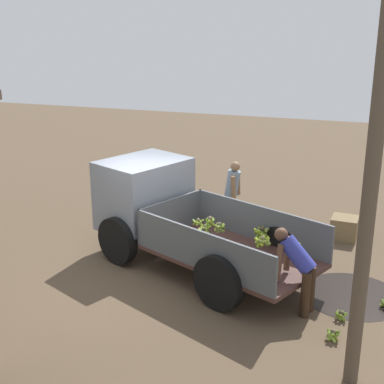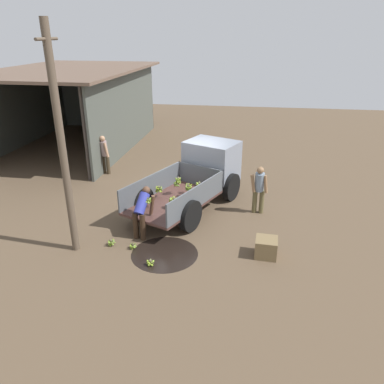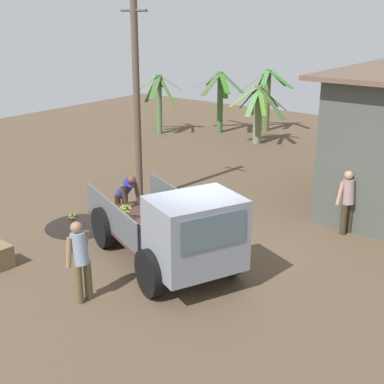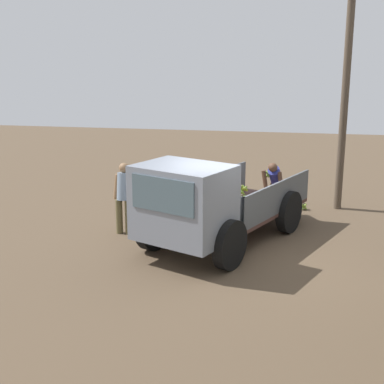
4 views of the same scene
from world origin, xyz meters
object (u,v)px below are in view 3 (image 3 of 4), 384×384
at_px(cargo_truck, 181,232).
at_px(person_foreground_visitor, 80,258).
at_px(banana_bunch_on_ground_1, 72,216).
at_px(utility_pole, 137,101).
at_px(banana_bunch_on_ground_2, 127,207).
at_px(person_bystander_near_shed, 348,199).
at_px(person_worker_loading, 125,195).
at_px(banana_bunch_on_ground_0, 109,214).

distance_m(cargo_truck, person_foreground_visitor, 2.13).
bearing_deg(banana_bunch_on_ground_1, utility_pole, 78.20).
relative_size(person_foreground_visitor, banana_bunch_on_ground_2, 7.14).
distance_m(utility_pole, banana_bunch_on_ground_2, 2.97).
distance_m(person_bystander_near_shed, banana_bunch_on_ground_1, 7.18).
height_order(person_worker_loading, banana_bunch_on_ground_1, person_worker_loading).
height_order(utility_pole, person_bystander_near_shed, utility_pole).
relative_size(person_foreground_visitor, person_bystander_near_shed, 1.00).
xyz_separation_m(person_foreground_visitor, person_bystander_near_shed, (2.79, 6.21, 0.00)).
relative_size(utility_pole, person_foreground_visitor, 3.57).
bearing_deg(person_foreground_visitor, person_worker_loading, -54.86).
distance_m(person_bystander_near_shed, banana_bunch_on_ground_2, 5.93).
bearing_deg(person_foreground_visitor, cargo_truck, -111.71).
distance_m(person_foreground_visitor, banana_bunch_on_ground_2, 4.88).
bearing_deg(banana_bunch_on_ground_1, person_foreground_visitor, -38.28).
xyz_separation_m(cargo_truck, person_foreground_visitor, (-0.92, -1.91, -0.11)).
relative_size(cargo_truck, banana_bunch_on_ground_1, 21.95).
bearing_deg(person_bystander_near_shed, banana_bunch_on_ground_1, 48.29).
relative_size(cargo_truck, banana_bunch_on_ground_0, 22.86).
height_order(cargo_truck, person_bystander_near_shed, cargo_truck).
xyz_separation_m(utility_pole, person_worker_loading, (0.99, -1.61, -2.11)).
relative_size(person_foreground_visitor, person_worker_loading, 1.14).
relative_size(utility_pole, banana_bunch_on_ground_1, 25.82).
bearing_deg(banana_bunch_on_ground_2, person_foreground_visitor, -56.46).
xyz_separation_m(person_bystander_near_shed, banana_bunch_on_ground_1, (-6.22, -3.50, -0.81)).
distance_m(cargo_truck, person_worker_loading, 3.22).
bearing_deg(banana_bunch_on_ground_2, banana_bunch_on_ground_0, -96.39).
xyz_separation_m(cargo_truck, person_worker_loading, (-2.91, 1.38, -0.18)).
distance_m(cargo_truck, banana_bunch_on_ground_2, 4.25).
height_order(cargo_truck, utility_pole, utility_pole).
xyz_separation_m(person_worker_loading, person_bystander_near_shed, (4.77, 2.92, 0.08)).
relative_size(person_worker_loading, banana_bunch_on_ground_0, 6.61).
bearing_deg(cargo_truck, person_worker_loading, 178.56).
bearing_deg(cargo_truck, banana_bunch_on_ground_1, -166.38).
distance_m(utility_pole, person_bystander_near_shed, 6.24).
height_order(utility_pole, person_foreground_visitor, utility_pole).
height_order(utility_pole, banana_bunch_on_ground_1, utility_pole).
relative_size(utility_pole, banana_bunch_on_ground_0, 26.88).
xyz_separation_m(banana_bunch_on_ground_1, banana_bunch_on_ground_2, (0.77, 1.31, 0.02)).
bearing_deg(person_bystander_near_shed, utility_pole, 31.66).
bearing_deg(cargo_truck, person_bystander_near_shed, 90.50).
relative_size(cargo_truck, utility_pole, 0.85).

